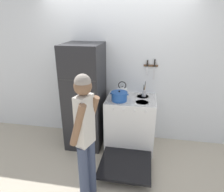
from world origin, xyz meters
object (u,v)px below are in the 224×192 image
object	(u,v)px
tea_kettle	(122,91)
dutch_oven_pot	(119,96)
refrigerator	(85,97)
stove_range	(130,124)
person	(85,134)
utensil_jar	(144,92)

from	to	relation	value
tea_kettle	dutch_oven_pot	bearing A→B (deg)	-93.14
refrigerator	dutch_oven_pot	distance (m)	0.62
stove_range	tea_kettle	size ratio (longest dim) A/B	5.52
dutch_oven_pot	tea_kettle	distance (m)	0.26
person	tea_kettle	bearing A→B (deg)	8.51
utensil_jar	person	distance (m)	1.49
dutch_oven_pot	tea_kettle	bearing A→B (deg)	86.86
refrigerator	person	world-z (taller)	refrigerator
dutch_oven_pot	tea_kettle	xyz separation A→B (m)	(0.01, 0.26, 0.00)
dutch_oven_pot	utensil_jar	size ratio (longest dim) A/B	1.14
refrigerator	person	bearing A→B (deg)	-72.33
stove_range	dutch_oven_pot	xyz separation A→B (m)	(-0.18, -0.09, 0.53)
stove_range	utensil_jar	world-z (taller)	utensil_jar
refrigerator	dutch_oven_pot	world-z (taller)	refrigerator
refrigerator	stove_range	distance (m)	0.91
stove_range	tea_kettle	xyz separation A→B (m)	(-0.17, 0.17, 0.53)
refrigerator	tea_kettle	world-z (taller)	refrigerator
refrigerator	dutch_oven_pot	size ratio (longest dim) A/B	5.84
stove_range	dutch_oven_pot	distance (m)	0.57
dutch_oven_pot	utensil_jar	world-z (taller)	utensil_jar
tea_kettle	person	size ratio (longest dim) A/B	0.15
refrigerator	person	xyz separation A→B (m)	(0.38, -1.19, 0.03)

